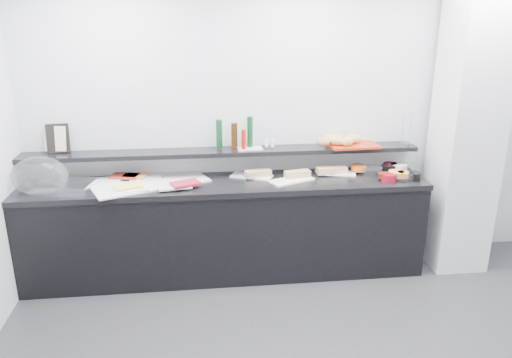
{
  "coord_description": "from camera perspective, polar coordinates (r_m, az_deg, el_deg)",
  "views": [
    {
      "loc": [
        -0.91,
        -2.52,
        2.34
      ],
      "look_at": [
        -0.45,
        1.45,
        1.0
      ],
      "focal_mm": 35.0,
      "sensor_mm": 36.0,
      "label": 1
    }
  ],
  "objects": [
    {
      "name": "fill_red_jam",
      "position": [
        4.61,
        14.37,
        0.37
      ],
      "size": [
        0.11,
        0.11,
        0.05
      ],
      "primitive_type": "cylinder",
      "rotation": [
        0.0,
        0.0,
        0.14
      ],
      "color": "#55170C",
      "rests_on": "bowl_red_jam"
    },
    {
      "name": "linen_runner",
      "position": [
        4.51,
        -12.05,
        -0.38
      ],
      "size": [
        1.1,
        0.82,
        0.01
      ],
      "primitive_type": "cube",
      "rotation": [
        0.0,
        0.0,
        0.4
      ],
      "color": "silver",
      "rests_on": "counter_top"
    },
    {
      "name": "fill_black_jam",
      "position": [
        4.93,
        15.08,
        1.49
      ],
      "size": [
        0.16,
        0.16,
        0.05
      ],
      "primitive_type": "cylinder",
      "rotation": [
        0.0,
        0.0,
        -0.28
      ],
      "color": "#630E10",
      "rests_on": "bowl_black_jam"
    },
    {
      "name": "bowl_glass_salmon",
      "position": [
        4.68,
        16.46,
        0.28
      ],
      "size": [
        0.19,
        0.19,
        0.07
      ],
      "primitive_type": "cylinder",
      "rotation": [
        0.0,
        0.0,
        -0.06
      ],
      "color": "silver",
      "rests_on": "counter_top"
    },
    {
      "name": "tongs_left",
      "position": [
        4.49,
        -0.09,
        0.12
      ],
      "size": [
        0.16,
        0.03,
        0.01
      ],
      "primitive_type": "cylinder",
      "rotation": [
        0.0,
        1.57,
        0.17
      ],
      "color": "#AAACB1",
      "rests_on": "sandwich_plate_left"
    },
    {
      "name": "bread_roll_s",
      "position": [
        4.67,
        9.43,
        4.32
      ],
      "size": [
        0.13,
        0.09,
        0.08
      ],
      "primitive_type": "ellipsoid",
      "rotation": [
        0.0,
        0.0,
        -0.05
      ],
      "color": "tan",
      "rests_on": "bread_tray"
    },
    {
      "name": "food_cheese",
      "position": [
        4.34,
        -14.43,
        -0.86
      ],
      "size": [
        0.26,
        0.21,
        0.02
      ],
      "primitive_type": "cube",
      "rotation": [
        0.0,
        0.0,
        0.34
      ],
      "color": "#E3DE58",
      "rests_on": "platter_cheese"
    },
    {
      "name": "bread_roll_midw",
      "position": [
        4.68,
        9.12,
        4.34
      ],
      "size": [
        0.15,
        0.11,
        0.08
      ],
      "primitive_type": "ellipsoid",
      "rotation": [
        0.0,
        0.0,
        0.19
      ],
      "color": "#BE8748",
      "rests_on": "bread_tray"
    },
    {
      "name": "print_art",
      "position": [
        4.75,
        -21.98,
        4.29
      ],
      "size": [
        0.2,
        0.07,
        0.22
      ],
      "primitive_type": "cube",
      "rotation": [
        -0.21,
        0.0,
        -0.13
      ],
      "color": "beige",
      "rests_on": "framed_print"
    },
    {
      "name": "platter_meat_b",
      "position": [
        4.33,
        -9.32,
        -0.8
      ],
      "size": [
        0.31,
        0.23,
        0.01
      ],
      "primitive_type": "cube",
      "rotation": [
        0.0,
        0.0,
        0.17
      ],
      "color": "silver",
      "rests_on": "linen_runner"
    },
    {
      "name": "bottle_hot",
      "position": [
        4.5,
        -1.43,
        4.55
      ],
      "size": [
        0.05,
        0.05,
        0.18
      ],
      "primitive_type": "cylinder",
      "rotation": [
        0.0,
        0.0,
        -0.41
      ],
      "color": "#B2120C",
      "rests_on": "condiment_tray"
    },
    {
      "name": "fill_glass_cream",
      "position": [
        4.92,
        16.0,
        1.36
      ],
      "size": [
        0.18,
        0.18,
        0.05
      ],
      "primitive_type": "cylinder",
      "rotation": [
        0.0,
        0.0,
        -0.17
      ],
      "color": "white",
      "rests_on": "bowl_glass_cream"
    },
    {
      "name": "bottle_brown",
      "position": [
        4.49,
        -2.49,
        4.91
      ],
      "size": [
        0.06,
        0.06,
        0.24
      ],
      "primitive_type": "cylinder",
      "rotation": [
        0.0,
        0.0,
        0.12
      ],
      "color": "#331A09",
      "rests_on": "condiment_tray"
    },
    {
      "name": "fill_glass_fruit",
      "position": [
        4.79,
        11.67,
        1.26
      ],
      "size": [
        0.15,
        0.15,
        0.05
      ],
      "primitive_type": "cylinder",
      "rotation": [
        0.0,
        0.0,
        -0.07
      ],
      "color": "orange",
      "rests_on": "bowl_glass_fruit"
    },
    {
      "name": "food_meat_a",
      "position": [
        4.63,
        -14.75,
        0.33
      ],
      "size": [
        0.26,
        0.2,
        0.02
      ],
      "primitive_type": "cube",
      "rotation": [
        0.0,
        0.0,
        -0.2
      ],
      "color": "maroon",
      "rests_on": "platter_meat_a"
    },
    {
      "name": "column",
      "position": [
        4.92,
        23.02,
        5.45
      ],
      "size": [
        0.5,
        0.5,
        2.7
      ],
      "primitive_type": "cube",
      "color": "silver",
      "rests_on": "ground"
    },
    {
      "name": "sandwich_plate_left",
      "position": [
        4.58,
        -0.5,
        0.33
      ],
      "size": [
        0.41,
        0.3,
        0.01
      ],
      "primitive_type": "cube",
      "rotation": [
        0.0,
        0.0,
        -0.42
      ],
      "color": "white",
      "rests_on": "counter_top"
    },
    {
      "name": "framed_print",
      "position": [
        4.75,
        -21.7,
        4.33
      ],
      "size": [
        0.2,
        0.09,
        0.26
      ],
      "primitive_type": "cube",
      "rotation": [
        -0.21,
        0.0,
        0.14
      ],
      "color": "black",
      "rests_on": "wall_shelf"
    },
    {
      "name": "sandwich_food_mid",
      "position": [
        4.54,
        4.75,
        0.57
      ],
      "size": [
        0.24,
        0.13,
        0.06
      ],
      "primitive_type": "cube",
      "rotation": [
        0.0,
        0.0,
        0.19
      ],
      "color": "tan",
      "rests_on": "sandwich_plate_mid"
    },
    {
      "name": "tongs_mid",
      "position": [
        4.4,
        2.48,
        -0.29
      ],
      "size": [
        0.15,
        0.07,
        0.01
      ],
      "primitive_type": "cylinder",
      "rotation": [
        0.0,
        1.57,
        0.4
      ],
      "color": "#A9ACB0",
      "rests_on": "sandwich_plate_mid"
    },
    {
      "name": "platter_cheese",
      "position": [
        4.35,
        -14.25,
        -1.06
      ],
      "size": [
        0.33,
        0.26,
        0.01
      ],
      "primitive_type": "cube",
      "rotation": [
        0.0,
        0.0,
        0.23
      ],
      "color": "white",
      "rests_on": "linen_runner"
    },
    {
      "name": "bread_roll_n",
      "position": [
        4.78,
        9.36,
        4.62
      ],
      "size": [
        0.15,
        0.11,
        0.08
      ],
      "primitive_type": "ellipsoid",
      "rotation": [
        0.0,
        0.0,
        0.12
      ],
      "color": "#B88346",
      "rests_on": "bread_tray"
    },
    {
      "name": "shaker_salt",
      "position": [
        4.59,
        1.23,
        4.13
      ],
      "size": [
        0.04,
        0.04,
        0.07
      ],
      "primitive_type": "cylinder",
      "rotation": [
        0.0,
        0.0,
        -0.34
      ],
      "color": "white",
      "rests_on": "condiment_tray"
    },
    {
      "name": "platter_meat_a",
      "position": [
        4.61,
        -16.91,
        -0.18
      ],
      "size": [
        0.29,
        0.22,
        0.01
      ],
      "primitive_type": "cube",
      "rotation": [
        0.0,
        0.0,
        0.15
      ],
      "color": "white",
      "rests_on": "linen_runner"
    },
    {
      "name": "platter_salmon",
      "position": [
        4.58,
        -12.47,
        0.08
      ],
      "size": [
        0.27,
        0.18,
        0.01
      ],
      "primitive_type": "cube",
      "rotation": [
        0.0,
        0.0,
        0.01
      ],
      "color": "silver",
      "rests_on": "linen_runner"
    },
    {
      "name": "bread_roll_mide",
      "position": [
        4.77,
        11.13,
        4.51
      ],
      "size": [
        0.15,
        0.11,
        0.08
      ],
      "primitive_type": "ellipsoid",
      "rotation": [
        0.0,
        0.0,
        0.15
      ],
      "color": "tan",
      "rests_on": "bread_tray"
    },
    {
      "name": "buffet_cabinet",
      "position": [
        4.64,
        -3.45,
        -5.89
      ],
      "size": [
        3.6,
        0.6,
        0.85
      ],
      "primitive_type": "cube",
      "color": "black",
      "rests_on": "ground"
    },
    {
      "name": "condiment_tray",
      "position": [
        4.57,
        -0.73,
        3.51
      ],
      "size": [
        0.23,
        0.15,
        0.01
      ],
      "primitive_type": "cube",
      "rotation": [
        0.0,
        0.0,
        0.06
      ],
      "color": "white",
      "rests_on": "wall_shelf"
    },
    {
      "name": "carafe",
      "position": [
        4.87,
        16.83,
        5.43
      ],
      "size": [
        0.09,
        0.09,
        0.3
      ],
      "primitive_type": "cylinder",
      "rotation": [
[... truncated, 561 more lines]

